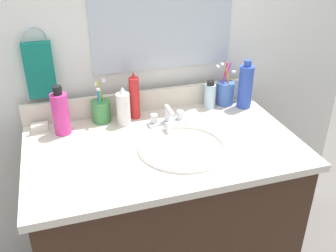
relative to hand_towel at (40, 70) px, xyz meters
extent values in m
cube|color=#382316|center=(0.40, -0.32, -0.61)|extent=(0.97, 0.56, 0.73)
cube|color=beige|center=(0.40, -0.32, -0.23)|extent=(1.01, 0.61, 0.03)
cube|color=beige|center=(0.40, -0.02, -0.17)|extent=(1.01, 0.02, 0.09)
cube|color=silver|center=(0.40, 0.04, -0.33)|extent=(2.11, 0.04, 1.30)
cube|color=#B2BCC6|center=(0.50, 0.02, 0.23)|extent=(0.60, 0.01, 0.56)
torus|color=silver|center=(0.00, 0.02, 0.12)|extent=(0.10, 0.01, 0.10)
cube|color=#147260|center=(0.00, 0.00, 0.00)|extent=(0.11, 0.04, 0.22)
torus|color=white|center=(0.47, -0.37, -0.22)|extent=(0.34, 0.34, 0.02)
ellipsoid|color=white|center=(0.47, -0.37, -0.26)|extent=(0.29, 0.29, 0.11)
cylinder|color=#B2B5BA|center=(0.47, -0.37, -0.29)|extent=(0.04, 0.04, 0.01)
cube|color=silver|center=(0.47, -0.17, -0.21)|extent=(0.16, 0.05, 0.01)
cylinder|color=silver|center=(0.47, -0.17, -0.18)|extent=(0.02, 0.02, 0.06)
cylinder|color=silver|center=(0.47, -0.20, -0.15)|extent=(0.02, 0.09, 0.02)
cylinder|color=silver|center=(0.41, -0.17, -0.19)|extent=(0.03, 0.03, 0.04)
cylinder|color=silver|center=(0.52, -0.17, -0.19)|extent=(0.03, 0.03, 0.04)
cylinder|color=silver|center=(0.69, -0.08, -0.17)|extent=(0.05, 0.05, 0.11)
cylinder|color=black|center=(0.69, -0.08, -0.10)|extent=(0.03, 0.03, 0.02)
cylinder|color=white|center=(0.30, -0.12, -0.15)|extent=(0.05, 0.05, 0.13)
cone|color=white|center=(0.30, -0.12, -0.07)|extent=(0.03, 0.03, 0.03)
cylinder|color=#D8338C|center=(0.05, -0.13, -0.14)|extent=(0.06, 0.06, 0.16)
cylinder|color=black|center=(0.05, -0.13, -0.04)|extent=(0.03, 0.03, 0.03)
cylinder|color=#2D4CB2|center=(0.84, -0.12, -0.13)|extent=(0.06, 0.06, 0.19)
cylinder|color=#2D4CB2|center=(0.84, -0.12, -0.02)|extent=(0.03, 0.03, 0.03)
cylinder|color=red|center=(0.35, -0.08, -0.13)|extent=(0.04, 0.04, 0.18)
cone|color=red|center=(0.35, -0.08, -0.03)|extent=(0.02, 0.02, 0.03)
cylinder|color=#3F8C47|center=(0.21, -0.07, -0.18)|extent=(0.08, 0.08, 0.09)
cylinder|color=blue|center=(0.21, -0.06, -0.13)|extent=(0.01, 0.03, 0.15)
cube|color=white|center=(0.20, -0.05, -0.07)|extent=(0.01, 0.02, 0.01)
cylinder|color=yellow|center=(0.22, -0.06, -0.12)|extent=(0.04, 0.04, 0.17)
cube|color=white|center=(0.24, -0.04, -0.06)|extent=(0.01, 0.02, 0.01)
cylinder|color=#26B2B2|center=(0.21, -0.08, -0.13)|extent=(0.02, 0.04, 0.16)
cube|color=white|center=(0.21, -0.10, -0.07)|extent=(0.01, 0.02, 0.01)
cylinder|color=#3F66B7|center=(0.77, -0.06, -0.17)|extent=(0.08, 0.08, 0.10)
cylinder|color=#D8333F|center=(0.76, -0.05, -0.12)|extent=(0.02, 0.03, 0.18)
cube|color=white|center=(0.75, -0.04, -0.04)|extent=(0.01, 0.02, 0.01)
cylinder|color=#B23FBF|center=(0.76, -0.06, -0.12)|extent=(0.07, 0.02, 0.18)
cube|color=white|center=(0.73, -0.06, -0.04)|extent=(0.01, 0.02, 0.01)
cylinder|color=orange|center=(0.78, -0.07, -0.13)|extent=(0.03, 0.03, 0.16)
cube|color=white|center=(0.79, -0.09, -0.06)|extent=(0.01, 0.02, 0.01)
cube|color=white|center=(-0.03, -0.07, -0.21)|extent=(0.06, 0.04, 0.02)
camera|label=1|loc=(0.06, -1.48, 0.51)|focal=40.67mm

